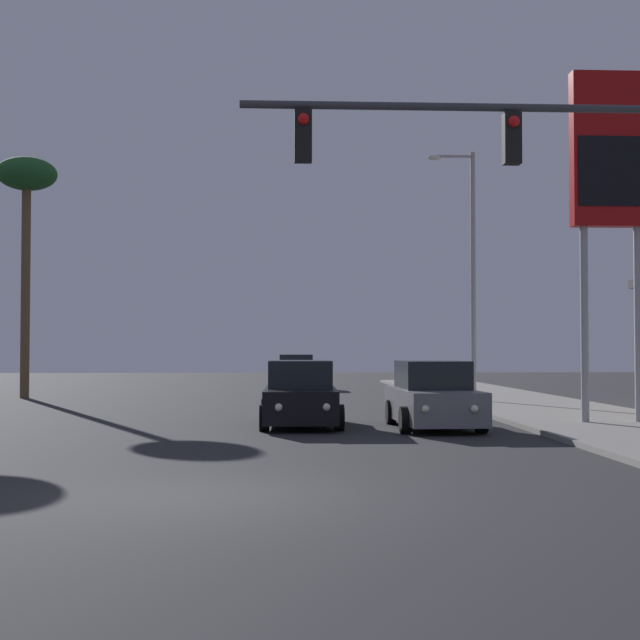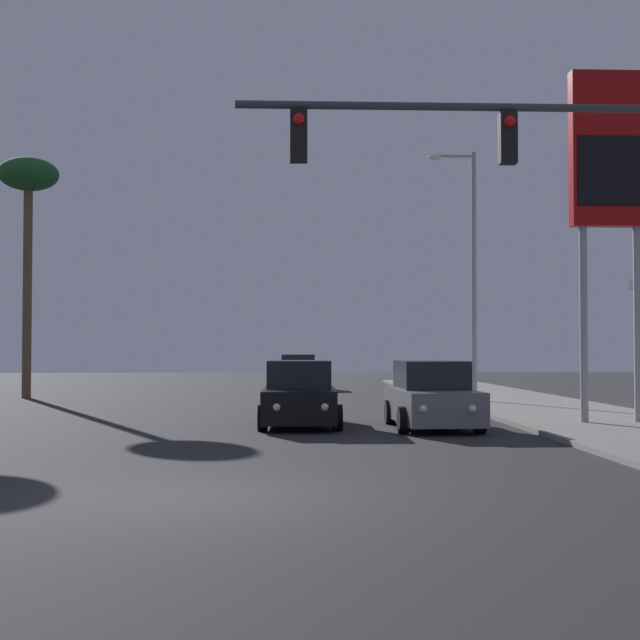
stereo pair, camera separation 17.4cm
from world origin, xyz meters
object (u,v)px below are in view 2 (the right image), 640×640
at_px(traffic_light_mast, 533,192).
at_px(palm_tree_mid, 28,189).
at_px(car_black, 299,396).
at_px(car_silver, 298,373).
at_px(car_grey, 432,398).
at_px(street_lamp, 470,262).
at_px(gas_station_sign, 609,168).

relative_size(traffic_light_mast, palm_tree_mid, 0.77).
xyz_separation_m(car_black, palm_tree_mid, (-10.69, 13.29, 7.65)).
bearing_deg(car_silver, car_grey, 98.56).
distance_m(car_grey, street_lamp, 11.14).
distance_m(car_silver, traffic_light_mast, 28.94).
relative_size(car_grey, car_black, 1.00).
bearing_deg(palm_tree_mid, car_silver, 34.60).
relative_size(traffic_light_mast, street_lamp, 0.82).
bearing_deg(street_lamp, car_black, -125.18).
bearing_deg(car_grey, palm_tree_mid, -47.14).
distance_m(gas_station_sign, palm_tree_mid, 23.24).
height_order(car_silver, palm_tree_mid, palm_tree_mid).
distance_m(car_grey, palm_tree_mid, 21.25).
xyz_separation_m(street_lamp, palm_tree_mid, (-17.05, 4.26, 3.30)).
distance_m(car_black, palm_tree_mid, 18.69).
bearing_deg(palm_tree_mid, gas_station_sign, -36.40).
distance_m(traffic_light_mast, street_lamp, 16.75).
distance_m(car_grey, car_black, 3.39).
height_order(car_black, street_lamp, street_lamp).
distance_m(street_lamp, gas_station_sign, 9.74).
bearing_deg(car_grey, traffic_light_mast, 93.48).
bearing_deg(car_black, gas_station_sign, 177.81).
distance_m(car_grey, gas_station_sign, 7.49).
distance_m(car_grey, traffic_light_mast, 7.89).
relative_size(street_lamp, palm_tree_mid, 0.93).
height_order(car_grey, traffic_light_mast, traffic_light_mast).
bearing_deg(street_lamp, car_grey, -107.38).
xyz_separation_m(car_black, traffic_light_mast, (3.95, -7.55, 3.97)).
relative_size(car_silver, car_black, 1.00).
bearing_deg(gas_station_sign, street_lamp, 99.55).
xyz_separation_m(gas_station_sign, palm_tree_mid, (-18.65, 13.75, 1.80)).
xyz_separation_m(car_grey, car_silver, (-2.98, 21.64, 0.00)).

